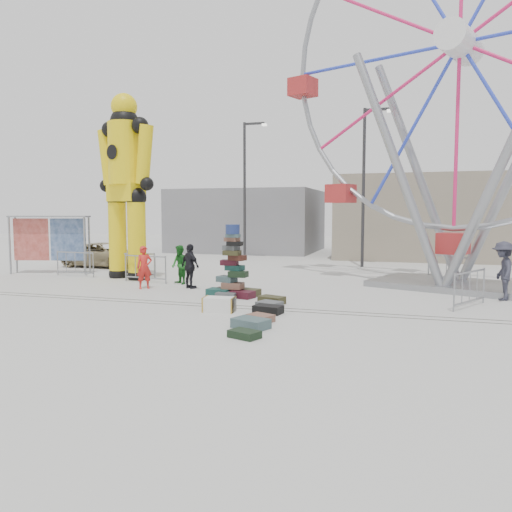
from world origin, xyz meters
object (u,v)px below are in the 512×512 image
(lamp_post_right, at_px, (365,179))
(pedestrian_red, at_px, (144,267))
(barricade_wheel_back, at_px, (446,268))
(crash_test_dummy, at_px, (126,179))
(pedestrian_green, at_px, (180,265))
(ferris_wheel, at_px, (459,75))
(barricade_dummy_c, at_px, (145,269))
(lamp_post_left, at_px, (246,184))
(banner_scaffold, at_px, (49,230))
(suitcase_tower, at_px, (233,276))
(barricade_dummy_a, at_px, (75,264))
(pedestrian_black, at_px, (190,266))
(steamer_trunk, at_px, (219,304))
(barricade_dummy_b, at_px, (132,265))
(parked_suv, at_px, (105,255))
(barricade_wheel_front, at_px, (470,289))
(pedestrian_grey, at_px, (503,271))

(lamp_post_right, distance_m, pedestrian_red, 12.65)
(lamp_post_right, relative_size, barricade_wheel_back, 4.00)
(crash_test_dummy, xyz_separation_m, pedestrian_green, (2.83, -0.86, -3.41))
(ferris_wheel, height_order, barricade_dummy_c, ferris_wheel)
(barricade_dummy_c, bearing_deg, barricade_wheel_back, 26.99)
(lamp_post_left, relative_size, banner_scaffold, 2.16)
(suitcase_tower, relative_size, ferris_wheel, 0.15)
(lamp_post_right, bearing_deg, crash_test_dummy, -140.92)
(barricade_dummy_a, xyz_separation_m, barricade_wheel_back, (15.45, 2.84, 0.00))
(lamp_post_right, relative_size, pedestrian_black, 4.87)
(barricade_dummy_c, height_order, pedestrian_red, pedestrian_red)
(lamp_post_left, bearing_deg, pedestrian_green, -86.54)
(barricade_wheel_back, xyz_separation_m, pedestrian_black, (-9.15, -4.63, 0.27))
(ferris_wheel, bearing_deg, lamp_post_left, 163.37)
(banner_scaffold, bearing_deg, steamer_trunk, -42.45)
(suitcase_tower, relative_size, banner_scaffold, 0.65)
(lamp_post_right, height_order, crash_test_dummy, lamp_post_right)
(suitcase_tower, bearing_deg, barricade_dummy_b, 159.86)
(barricade_wheel_back, height_order, pedestrian_red, pedestrian_red)
(ferris_wheel, bearing_deg, barricade_dummy_b, -154.07)
(pedestrian_red, bearing_deg, ferris_wheel, -23.02)
(pedestrian_green, relative_size, parked_suv, 0.34)
(crash_test_dummy, bearing_deg, parked_suv, 150.54)
(pedestrian_red, bearing_deg, lamp_post_right, 13.20)
(barricade_dummy_b, distance_m, parked_suv, 5.15)
(suitcase_tower, relative_size, parked_suv, 0.53)
(steamer_trunk, distance_m, pedestrian_black, 4.58)
(barricade_wheel_back, relative_size, pedestrian_red, 1.27)
(banner_scaffold, bearing_deg, barricade_wheel_back, -4.93)
(suitcase_tower, xyz_separation_m, barricade_wheel_front, (7.32, 0.13, -0.12))
(pedestrian_black, bearing_deg, pedestrian_grey, -146.95)
(barricade_wheel_front, relative_size, barricade_wheel_back, 1.00)
(banner_scaffold, relative_size, pedestrian_red, 2.36)
(barricade_dummy_b, bearing_deg, barricade_wheel_back, 6.69)
(crash_test_dummy, relative_size, steamer_trunk, 9.05)
(barricade_wheel_front, bearing_deg, barricade_wheel_back, 32.32)
(suitcase_tower, bearing_deg, lamp_post_right, 79.96)
(lamp_post_right, distance_m, ferris_wheel, 7.99)
(lamp_post_left, bearing_deg, pedestrian_black, -82.50)
(lamp_post_left, distance_m, pedestrian_red, 12.36)
(banner_scaffold, distance_m, pedestrian_red, 7.06)
(pedestrian_red, relative_size, pedestrian_grey, 0.83)
(barricade_dummy_a, xyz_separation_m, barricade_wheel_front, (15.69, -2.79, 0.00))
(barricade_dummy_b, xyz_separation_m, barricade_wheel_front, (12.92, -2.90, 0.00))
(barricade_wheel_front, bearing_deg, parked_suv, 98.56)
(ferris_wheel, relative_size, barricade_dummy_c, 7.80)
(banner_scaffold, relative_size, barricade_dummy_a, 1.85)
(barricade_dummy_a, relative_size, parked_suv, 0.45)
(lamp_post_left, bearing_deg, barricade_wheel_front, -48.46)
(ferris_wheel, relative_size, pedestrian_green, 10.25)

